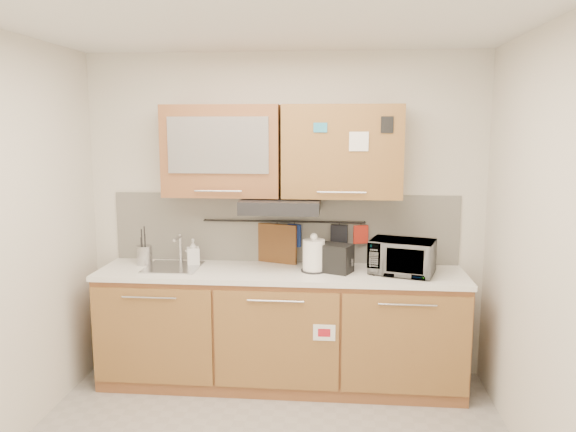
# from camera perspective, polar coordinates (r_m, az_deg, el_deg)

# --- Properties ---
(ceiling) EXTENTS (3.20, 3.20, 0.00)m
(ceiling) POSITION_cam_1_polar(r_m,az_deg,el_deg) (3.07, -3.32, 19.98)
(ceiling) COLOR white
(ceiling) RESTS_ON wall_back
(wall_back) EXTENTS (3.20, 0.00, 3.20)m
(wall_back) POSITION_cam_1_polar(r_m,az_deg,el_deg) (4.56, -0.39, 0.04)
(wall_back) COLOR silver
(wall_back) RESTS_ON ground
(wall_right) EXTENTS (0.00, 3.00, 3.00)m
(wall_right) POSITION_cam_1_polar(r_m,az_deg,el_deg) (3.28, 25.84, -4.49)
(wall_right) COLOR silver
(wall_right) RESTS_ON ground
(base_cabinet) EXTENTS (2.80, 0.64, 0.88)m
(base_cabinet) POSITION_cam_1_polar(r_m,az_deg,el_deg) (4.50, -0.77, -11.91)
(base_cabinet) COLOR #9A5D36
(base_cabinet) RESTS_ON floor
(countertop) EXTENTS (2.82, 0.62, 0.04)m
(countertop) POSITION_cam_1_polar(r_m,az_deg,el_deg) (4.35, -0.79, -5.82)
(countertop) COLOR white
(countertop) RESTS_ON base_cabinet
(backsplash) EXTENTS (2.80, 0.02, 0.56)m
(backsplash) POSITION_cam_1_polar(r_m,az_deg,el_deg) (4.57, -0.40, -1.22)
(backsplash) COLOR silver
(backsplash) RESTS_ON countertop
(upper_cabinets) EXTENTS (1.82, 0.37, 0.70)m
(upper_cabinets) POSITION_cam_1_polar(r_m,az_deg,el_deg) (4.33, -0.69, 6.61)
(upper_cabinets) COLOR #9A5D36
(upper_cabinets) RESTS_ON wall_back
(range_hood) EXTENTS (0.60, 0.46, 0.10)m
(range_hood) POSITION_cam_1_polar(r_m,az_deg,el_deg) (4.30, -0.72, 1.10)
(range_hood) COLOR black
(range_hood) RESTS_ON upper_cabinets
(sink) EXTENTS (0.42, 0.40, 0.26)m
(sink) POSITION_cam_1_polar(r_m,az_deg,el_deg) (4.52, -11.57, -5.09)
(sink) COLOR silver
(sink) RESTS_ON countertop
(utensil_rail) EXTENTS (1.30, 0.02, 0.02)m
(utensil_rail) POSITION_cam_1_polar(r_m,az_deg,el_deg) (4.52, -0.45, -0.56)
(utensil_rail) COLOR black
(utensil_rail) RESTS_ON backsplash
(utensil_crock) EXTENTS (0.13, 0.13, 0.31)m
(utensil_crock) POSITION_cam_1_polar(r_m,az_deg,el_deg) (4.65, -14.38, -3.84)
(utensil_crock) COLOR #AAAAAF
(utensil_crock) RESTS_ON countertop
(kettle) EXTENTS (0.23, 0.22, 0.30)m
(kettle) POSITION_cam_1_polar(r_m,az_deg,el_deg) (4.29, 2.65, -4.10)
(kettle) COLOR white
(kettle) RESTS_ON countertop
(toaster) EXTENTS (0.33, 0.27, 0.22)m
(toaster) POSITION_cam_1_polar(r_m,az_deg,el_deg) (4.30, 4.60, -4.23)
(toaster) COLOR black
(toaster) RESTS_ON countertop
(microwave) EXTENTS (0.54, 0.44, 0.26)m
(microwave) POSITION_cam_1_polar(r_m,az_deg,el_deg) (4.31, 11.51, -4.10)
(microwave) COLOR #999999
(microwave) RESTS_ON countertop
(soap_bottle) EXTENTS (0.12, 0.12, 0.21)m
(soap_bottle) POSITION_cam_1_polar(r_m,az_deg,el_deg) (4.55, -9.61, -3.63)
(soap_bottle) COLOR #999999
(soap_bottle) RESTS_ON countertop
(cutting_board) EXTENTS (0.33, 0.14, 0.42)m
(cutting_board) POSITION_cam_1_polar(r_m,az_deg,el_deg) (4.56, -1.13, -3.43)
(cutting_board) COLOR brown
(cutting_board) RESTS_ON utensil_rail
(oven_mitt) EXTENTS (0.11, 0.05, 0.18)m
(oven_mitt) POSITION_cam_1_polar(r_m,az_deg,el_deg) (4.52, 0.64, -2.00)
(oven_mitt) COLOR navy
(oven_mitt) RESTS_ON utensil_rail
(dark_pouch) EXTENTS (0.14, 0.05, 0.21)m
(dark_pouch) POSITION_cam_1_polar(r_m,az_deg,el_deg) (4.51, 5.21, -2.26)
(dark_pouch) COLOR black
(dark_pouch) RESTS_ON utensil_rail
(pot_holder) EXTENTS (0.12, 0.05, 0.15)m
(pot_holder) POSITION_cam_1_polar(r_m,az_deg,el_deg) (4.51, 7.41, -1.87)
(pot_holder) COLOR red
(pot_holder) RESTS_ON utensil_rail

